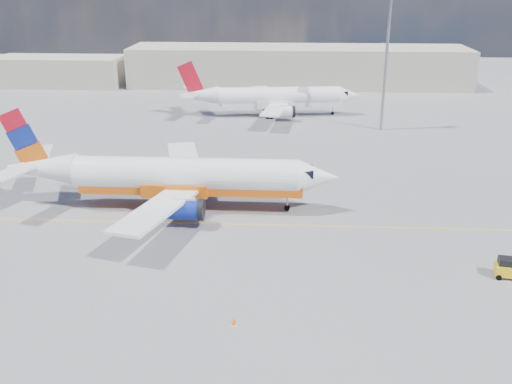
# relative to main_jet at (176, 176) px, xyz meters

# --- Properties ---
(ground) EXTENTS (240.00, 240.00, 0.00)m
(ground) POSITION_rel_main_jet_xyz_m (8.22, -6.75, -3.41)
(ground) COLOR slate
(ground) RESTS_ON ground
(taxi_line) EXTENTS (70.00, 0.15, 0.01)m
(taxi_line) POSITION_rel_main_jet_xyz_m (8.22, -3.75, -3.41)
(taxi_line) COLOR yellow
(taxi_line) RESTS_ON ground
(terminal_main) EXTENTS (70.00, 14.00, 8.00)m
(terminal_main) POSITION_rel_main_jet_xyz_m (13.22, 68.25, 0.59)
(terminal_main) COLOR #B9B29F
(terminal_main) RESTS_ON ground
(terminal_annex) EXTENTS (26.00, 10.00, 6.00)m
(terminal_annex) POSITION_rel_main_jet_xyz_m (-36.78, 65.25, -0.41)
(terminal_annex) COLOR #B9B29F
(terminal_annex) RESTS_ON ground
(main_jet) EXTENTS (33.76, 26.74, 10.24)m
(main_jet) POSITION_rel_main_jet_xyz_m (0.00, 0.00, 0.00)
(main_jet) COLOR white
(main_jet) RESTS_ON ground
(second_jet) EXTENTS (30.30, 23.81, 9.18)m
(second_jet) POSITION_rel_main_jet_xyz_m (8.77, 40.57, -0.35)
(second_jet) COLOR white
(second_jet) RESTS_ON ground
(gse_tug) EXTENTS (2.49, 1.78, 1.65)m
(gse_tug) POSITION_rel_main_jet_xyz_m (28.67, -12.68, -2.63)
(gse_tug) COLOR black
(gse_tug) RESTS_ON ground
(traffic_cone) EXTENTS (0.42, 0.42, 0.59)m
(traffic_cone) POSITION_rel_main_jet_xyz_m (7.64, -20.34, -3.13)
(traffic_cone) COLOR white
(traffic_cone) RESTS_ON ground
(floodlight_mast) EXTENTS (1.50, 1.50, 20.51)m
(floodlight_mast) POSITION_rel_main_jet_xyz_m (25.39, 32.38, 8.88)
(floodlight_mast) COLOR #919199
(floodlight_mast) RESTS_ON ground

